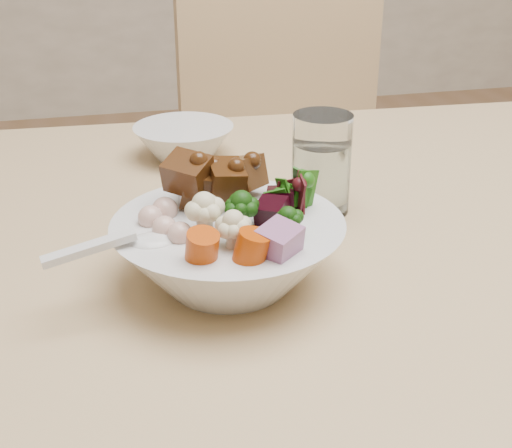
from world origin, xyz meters
The scene contains 6 objects.
dining_table centered at (-0.19, 0.08, 0.64)m, with size 1.57×0.93×0.72m.
chair_far centered at (-0.20, 0.73, 0.54)m, with size 0.47×0.47×0.97m.
food_bowl centered at (-0.49, -0.01, 0.75)m, with size 0.22×0.22×0.12m.
soup_spoon centered at (-0.58, -0.04, 0.78)m, with size 0.12×0.04×0.02m.
water_glass centered at (-0.36, 0.13, 0.77)m, with size 0.07×0.07×0.12m.
side_bowl centered at (-0.49, 0.35, 0.74)m, with size 0.14×0.14×0.05m, color silver, non-canonical shape.
Camera 1 is at (-0.61, -0.60, 1.07)m, focal length 50.00 mm.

